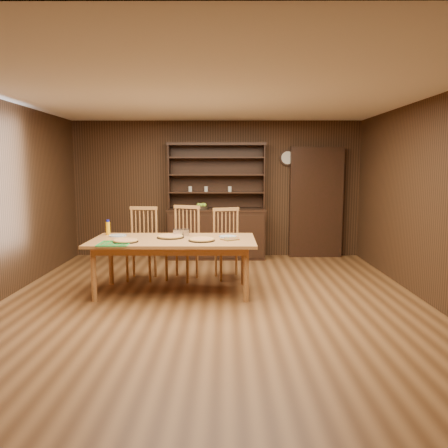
{
  "coord_description": "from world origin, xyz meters",
  "views": [
    {
      "loc": [
        0.17,
        -5.45,
        1.72
      ],
      "look_at": [
        0.15,
        0.4,
        0.96
      ],
      "focal_mm": 35.0,
      "sensor_mm": 36.0,
      "label": 1
    }
  ],
  "objects_px": {
    "chair_left": "(143,241)",
    "chair_center": "(184,240)",
    "dining_table": "(173,244)",
    "chair_right": "(228,241)",
    "juice_bottle": "(108,228)",
    "china_hutch": "(217,227)"
  },
  "relations": [
    {
      "from": "dining_table",
      "to": "chair_center",
      "type": "xyz_separation_m",
      "value": [
        0.07,
        0.78,
        -0.08
      ]
    },
    {
      "from": "dining_table",
      "to": "chair_left",
      "type": "relative_size",
      "value": 2.0
    },
    {
      "from": "dining_table",
      "to": "chair_center",
      "type": "bearing_deg",
      "value": 84.69
    },
    {
      "from": "chair_left",
      "to": "chair_right",
      "type": "height_order",
      "value": "chair_left"
    },
    {
      "from": "dining_table",
      "to": "juice_bottle",
      "type": "relative_size",
      "value": 10.2
    },
    {
      "from": "china_hutch",
      "to": "dining_table",
      "type": "bearing_deg",
      "value": -103.1
    },
    {
      "from": "chair_center",
      "to": "chair_right",
      "type": "bearing_deg",
      "value": 28.82
    },
    {
      "from": "chair_left",
      "to": "juice_bottle",
      "type": "distance_m",
      "value": 0.64
    },
    {
      "from": "chair_center",
      "to": "china_hutch",
      "type": "bearing_deg",
      "value": 94.8
    },
    {
      "from": "chair_center",
      "to": "juice_bottle",
      "type": "height_order",
      "value": "chair_center"
    },
    {
      "from": "dining_table",
      "to": "chair_right",
      "type": "bearing_deg",
      "value": 49.4
    },
    {
      "from": "chair_left",
      "to": "chair_center",
      "type": "relative_size",
      "value": 0.98
    },
    {
      "from": "china_hutch",
      "to": "chair_right",
      "type": "distance_m",
      "value": 1.48
    },
    {
      "from": "chair_center",
      "to": "juice_bottle",
      "type": "bearing_deg",
      "value": -137.36
    },
    {
      "from": "china_hutch",
      "to": "chair_center",
      "type": "height_order",
      "value": "china_hutch"
    },
    {
      "from": "chair_right",
      "to": "china_hutch",
      "type": "bearing_deg",
      "value": 82.38
    },
    {
      "from": "china_hutch",
      "to": "chair_right",
      "type": "bearing_deg",
      "value": -82.18
    },
    {
      "from": "china_hutch",
      "to": "dining_table",
      "type": "xyz_separation_m",
      "value": [
        -0.54,
        -2.33,
        0.09
      ]
    },
    {
      "from": "chair_left",
      "to": "chair_center",
      "type": "distance_m",
      "value": 0.65
    },
    {
      "from": "chair_left",
      "to": "chair_right",
      "type": "distance_m",
      "value": 1.32
    },
    {
      "from": "china_hutch",
      "to": "chair_left",
      "type": "height_order",
      "value": "china_hutch"
    },
    {
      "from": "chair_center",
      "to": "dining_table",
      "type": "bearing_deg",
      "value": -73.63
    }
  ]
}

